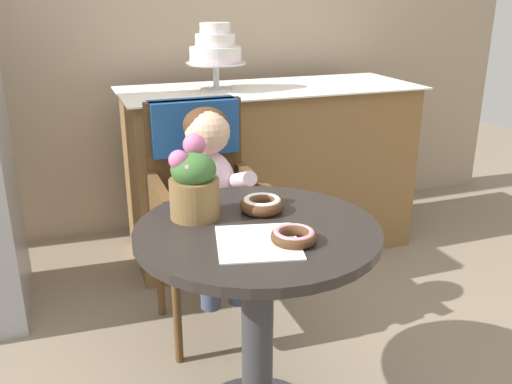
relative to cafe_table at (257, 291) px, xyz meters
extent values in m
cylinder|color=#282321|center=(0.00, 0.00, 0.20)|extent=(0.72, 0.72, 0.03)
cylinder|color=#333338|center=(0.00, 0.00, -0.16)|extent=(0.10, 0.10, 0.69)
cube|color=brown|center=(0.01, 0.60, -0.04)|extent=(0.42, 0.42, 0.04)
cube|color=brown|center=(0.01, 0.79, 0.22)|extent=(0.40, 0.04, 0.46)
cube|color=brown|center=(-0.18, 0.60, 0.08)|extent=(0.04, 0.38, 0.18)
cube|color=brown|center=(0.20, 0.60, 0.08)|extent=(0.04, 0.38, 0.18)
cube|color=#1E4C8C|center=(0.01, 0.79, 0.34)|extent=(0.36, 0.11, 0.22)
cylinder|color=brown|center=(-0.17, 0.42, -0.28)|extent=(0.03, 0.03, 0.45)
cylinder|color=brown|center=(0.19, 0.42, -0.28)|extent=(0.03, 0.03, 0.45)
cylinder|color=brown|center=(-0.17, 0.78, -0.28)|extent=(0.03, 0.03, 0.45)
cylinder|color=brown|center=(0.19, 0.78, -0.28)|extent=(0.03, 0.03, 0.45)
ellipsoid|color=silver|center=(0.01, 0.58, 0.14)|extent=(0.22, 0.16, 0.30)
sphere|color=#E0B293|center=(0.01, 0.57, 0.36)|extent=(0.17, 0.17, 0.17)
ellipsoid|color=#4C2D19|center=(0.01, 0.59, 0.38)|extent=(0.17, 0.17, 0.14)
cylinder|color=silver|center=(-0.08, 0.49, 0.19)|extent=(0.08, 0.23, 0.13)
sphere|color=#E0B293|center=(-0.08, 0.42, 0.12)|extent=(0.06, 0.06, 0.06)
cylinder|color=silver|center=(0.11, 0.49, 0.19)|extent=(0.08, 0.23, 0.13)
sphere|color=#E0B293|center=(0.10, 0.42, 0.12)|extent=(0.06, 0.06, 0.06)
cylinder|color=#3F4760|center=(-0.04, 0.50, 0.03)|extent=(0.09, 0.22, 0.09)
cylinder|color=#3F4760|center=(-0.04, 0.39, -0.14)|extent=(0.08, 0.08, 0.26)
cylinder|color=#3F4760|center=(0.07, 0.50, 0.03)|extent=(0.09, 0.22, 0.09)
cylinder|color=#3F4760|center=(0.07, 0.39, -0.14)|extent=(0.08, 0.08, 0.26)
cube|color=white|center=(-0.04, -0.10, 0.21)|extent=(0.27, 0.28, 0.00)
torus|color=#4C2D19|center=(0.05, 0.11, 0.23)|extent=(0.14, 0.14, 0.04)
torus|color=white|center=(0.05, 0.11, 0.24)|extent=(0.12, 0.12, 0.02)
torus|color=#4C2D19|center=(0.06, -0.13, 0.23)|extent=(0.13, 0.13, 0.03)
torus|color=pink|center=(0.06, -0.13, 0.24)|extent=(0.11, 0.11, 0.02)
cylinder|color=brown|center=(-0.15, 0.13, 0.27)|extent=(0.15, 0.15, 0.12)
ellipsoid|color=#38662D|center=(-0.15, 0.13, 0.36)|extent=(0.14, 0.14, 0.10)
sphere|color=#CC6699|center=(-0.12, 0.14, 0.36)|extent=(0.06, 0.06, 0.06)
sphere|color=#CC6699|center=(-0.14, 0.18, 0.43)|extent=(0.07, 0.07, 0.07)
sphere|color=#CC6699|center=(-0.18, 0.18, 0.38)|extent=(0.05, 0.05, 0.05)
sphere|color=#CC6699|center=(-0.19, 0.13, 0.40)|extent=(0.06, 0.06, 0.06)
sphere|color=#CC6699|center=(-0.17, 0.10, 0.37)|extent=(0.05, 0.05, 0.05)
sphere|color=#CC6699|center=(-0.14, 0.11, 0.36)|extent=(0.05, 0.05, 0.05)
cube|color=olive|center=(0.55, 1.30, -0.06)|extent=(1.50, 0.56, 0.90)
cube|color=white|center=(0.55, 1.30, 0.39)|extent=(1.56, 0.62, 0.01)
cylinder|color=silver|center=(0.26, 1.30, 0.40)|extent=(0.16, 0.16, 0.01)
cylinder|color=silver|center=(0.26, 1.30, 0.46)|extent=(0.03, 0.03, 0.12)
cylinder|color=silver|center=(0.26, 1.30, 0.53)|extent=(0.30, 0.30, 0.01)
cylinder|color=white|center=(0.26, 1.30, 0.57)|extent=(0.26, 0.25, 0.08)
cylinder|color=silver|center=(0.26, 1.30, 0.54)|extent=(0.26, 0.26, 0.01)
cylinder|color=white|center=(0.26, 1.30, 0.64)|extent=(0.20, 0.20, 0.06)
cylinder|color=silver|center=(0.26, 1.30, 0.61)|extent=(0.20, 0.20, 0.01)
cylinder|color=white|center=(0.26, 1.30, 0.69)|extent=(0.15, 0.15, 0.05)
cylinder|color=silver|center=(0.26, 1.30, 0.67)|extent=(0.15, 0.15, 0.01)
camera|label=1|loc=(-0.51, -1.38, 0.85)|focal=38.64mm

